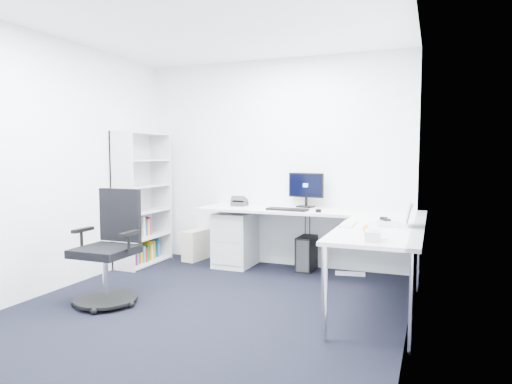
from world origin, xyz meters
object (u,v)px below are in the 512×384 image
(bookshelf, at_px, (143,199))
(l_desk, at_px, (299,247))
(monitor, at_px, (306,190))
(task_chair, at_px, (105,248))
(laptop, at_px, (387,213))

(bookshelf, bearing_deg, l_desk, -1.32)
(monitor, bearing_deg, bookshelf, -157.29)
(bookshelf, height_order, task_chair, bookshelf)
(laptop, bearing_deg, monitor, 129.48)
(laptop, bearing_deg, bookshelf, 164.35)
(l_desk, xyz_separation_m, bookshelf, (-2.17, 0.05, 0.48))
(task_chair, xyz_separation_m, laptop, (2.55, 0.93, 0.35))
(task_chair, height_order, monitor, monitor)
(task_chair, relative_size, monitor, 2.38)
(task_chair, bearing_deg, monitor, 54.53)
(l_desk, height_order, monitor, monitor)
(bookshelf, xyz_separation_m, laptop, (3.20, -0.62, 0.03))
(bookshelf, bearing_deg, monitor, 14.00)
(task_chair, relative_size, laptop, 3.42)
(bookshelf, distance_m, monitor, 2.16)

